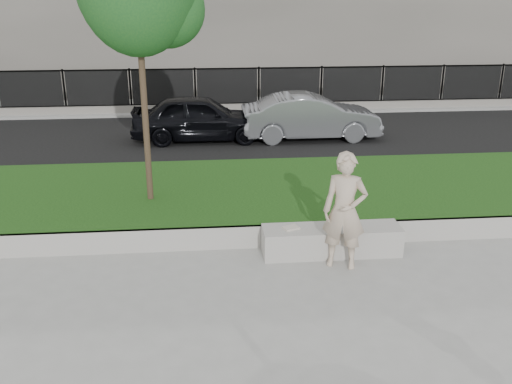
{
  "coord_description": "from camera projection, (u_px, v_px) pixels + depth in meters",
  "views": [
    {
      "loc": [
        -0.35,
        -7.77,
        4.19
      ],
      "look_at": [
        0.49,
        1.2,
        0.95
      ],
      "focal_mm": 40.0,
      "sensor_mm": 36.0,
      "label": 1
    }
  ],
  "objects": [
    {
      "name": "street",
      "position": [
        216.0,
        138.0,
        16.68
      ],
      "size": [
        34.0,
        7.0,
        0.04
      ],
      "primitive_type": "cube",
      "color": "black",
      "rests_on": "ground"
    },
    {
      "name": "grass_bank",
      "position": [
        223.0,
        198.0,
        11.47
      ],
      "size": [
        34.0,
        4.0,
        0.4
      ],
      "primitive_type": "cube",
      "color": "black",
      "rests_on": "ground"
    },
    {
      "name": "far_pavement",
      "position": [
        213.0,
        107.0,
        20.88
      ],
      "size": [
        34.0,
        3.0,
        0.12
      ],
      "primitive_type": "cube",
      "color": "gray",
      "rests_on": "ground"
    },
    {
      "name": "stone_bench",
      "position": [
        332.0,
        240.0,
        9.45
      ],
      "size": [
        2.29,
        0.57,
        0.47
      ],
      "primitive_type": "cube",
      "color": "#9F9C95",
      "rests_on": "ground"
    },
    {
      "name": "iron_fence",
      "position": [
        213.0,
        99.0,
        19.78
      ],
      "size": [
        32.0,
        0.3,
        1.5
      ],
      "color": "slate",
      "rests_on": "far_pavement"
    },
    {
      "name": "car_silver",
      "position": [
        311.0,
        117.0,
        16.34
      ],
      "size": [
        3.96,
        1.44,
        1.3
      ],
      "primitive_type": "imported",
      "rotation": [
        0.0,
        0.0,
        1.59
      ],
      "color": "gray",
      "rests_on": "street"
    },
    {
      "name": "car_dark",
      "position": [
        200.0,
        118.0,
        16.19
      ],
      "size": [
        3.87,
        1.6,
        1.31
      ],
      "primitive_type": "imported",
      "rotation": [
        0.0,
        0.0,
        1.56
      ],
      "color": "black",
      "rests_on": "street"
    },
    {
      "name": "book",
      "position": [
        291.0,
        228.0,
        9.32
      ],
      "size": [
        0.3,
        0.27,
        0.03
      ],
      "primitive_type": "cube",
      "rotation": [
        0.0,
        0.0,
        0.39
      ],
      "color": "beige",
      "rests_on": "stone_bench"
    },
    {
      "name": "ground",
      "position": [
        231.0,
        277.0,
        8.73
      ],
      "size": [
        90.0,
        90.0,
        0.0
      ],
      "primitive_type": "plane",
      "color": "gray",
      "rests_on": "ground"
    },
    {
      "name": "man",
      "position": [
        345.0,
        211.0,
        8.8
      ],
      "size": [
        0.79,
        0.65,
        1.86
      ],
      "primitive_type": "imported",
      "rotation": [
        0.0,
        0.0,
        -0.34
      ],
      "color": "#C6B198",
      "rests_on": "ground"
    },
    {
      "name": "grass_kerb",
      "position": [
        228.0,
        238.0,
        9.63
      ],
      "size": [
        34.0,
        0.08,
        0.4
      ],
      "primitive_type": "cube",
      "color": "#9F9C95",
      "rests_on": "ground"
    }
  ]
}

